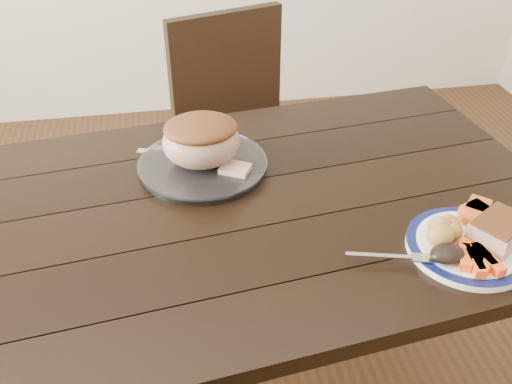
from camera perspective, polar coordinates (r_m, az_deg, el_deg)
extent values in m
cube|color=black|center=(1.32, -3.57, -2.32)|extent=(1.70, 1.09, 0.04)
cube|color=black|center=(2.06, 14.03, -0.91)|extent=(0.07, 0.07, 0.71)
cube|color=black|center=(2.03, -0.40, 3.02)|extent=(0.53, 0.53, 0.04)
cube|color=black|center=(2.07, -2.98, 11.52)|extent=(0.41, 0.16, 0.46)
cube|color=black|center=(2.36, 1.54, 1.36)|extent=(0.04, 0.04, 0.43)
cube|color=black|center=(2.12, 6.20, -3.50)|extent=(0.04, 0.04, 0.43)
cube|color=black|center=(2.24, -6.57, -1.01)|extent=(0.04, 0.04, 0.43)
cube|color=black|center=(1.98, -2.66, -6.51)|extent=(0.04, 0.04, 0.43)
cylinder|color=white|center=(1.27, 20.39, -5.18)|extent=(0.25, 0.25, 0.02)
torus|color=#0E1447|center=(1.26, 20.46, -4.88)|extent=(0.25, 0.25, 0.02)
cylinder|color=white|center=(1.45, -5.33, 2.59)|extent=(0.32, 0.32, 0.02)
cube|color=tan|center=(1.27, 23.03, -3.69)|extent=(0.14, 0.13, 0.05)
ellipsoid|color=gold|center=(1.25, 17.97, -3.35)|extent=(0.05, 0.05, 0.04)
ellipsoid|color=gold|center=(1.22, 17.94, -4.16)|extent=(0.06, 0.05, 0.05)
ellipsoid|color=gold|center=(1.25, 18.98, -3.75)|extent=(0.04, 0.04, 0.04)
ellipsoid|color=gold|center=(1.26, 18.91, -3.31)|extent=(0.04, 0.04, 0.04)
ellipsoid|color=gold|center=(1.28, 18.71, -2.86)|extent=(0.04, 0.04, 0.03)
cube|color=#FF5715|center=(1.23, 20.99, -5.54)|extent=(0.05, 0.07, 0.02)
cube|color=#FF5715|center=(1.22, 21.77, -6.03)|extent=(0.03, 0.07, 0.02)
cube|color=#FF5715|center=(1.21, 22.37, -6.56)|extent=(0.04, 0.07, 0.02)
cube|color=#FF5715|center=(1.21, 20.12, -6.15)|extent=(0.05, 0.07, 0.02)
cube|color=#FF5715|center=(1.23, 21.29, -5.69)|extent=(0.06, 0.07, 0.02)
cube|color=#FF5715|center=(1.20, 21.09, -6.67)|extent=(0.03, 0.07, 0.02)
cube|color=#FF5715|center=(1.21, 21.20, -6.45)|extent=(0.03, 0.07, 0.02)
cube|color=orange|center=(1.31, 21.01, -2.07)|extent=(0.07, 0.06, 0.04)
cube|color=orange|center=(1.33, 21.25, -1.70)|extent=(0.07, 0.07, 0.04)
ellipsoid|color=black|center=(1.19, 18.60, -5.88)|extent=(0.07, 0.05, 0.03)
cube|color=silver|center=(1.18, 12.31, -6.32)|extent=(0.14, 0.04, 0.00)
cube|color=silver|center=(1.19, 16.38, -6.39)|extent=(0.05, 0.04, 0.00)
ellipsoid|color=#A77B66|center=(1.41, -5.48, 5.01)|extent=(0.19, 0.17, 0.13)
cube|color=tan|center=(1.40, -2.09, 2.27)|extent=(0.09, 0.08, 0.02)
cube|color=silver|center=(1.52, -8.15, 3.94)|extent=(0.20, 0.07, 0.00)
cube|color=black|center=(1.49, -2.16, 3.89)|extent=(0.12, 0.05, 0.01)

